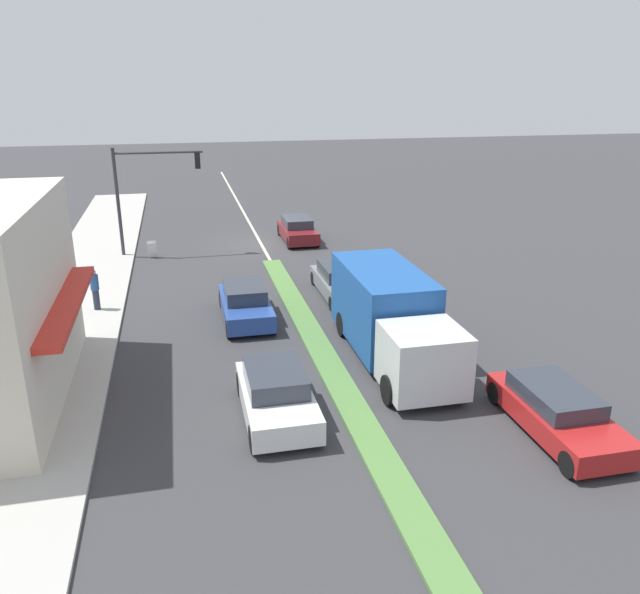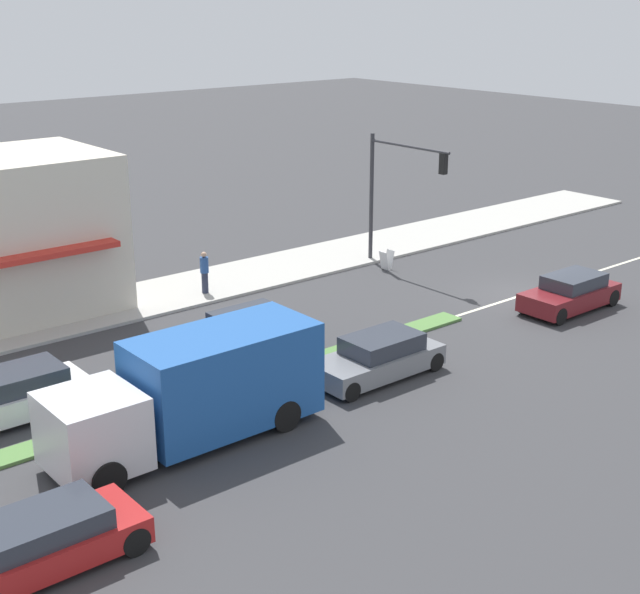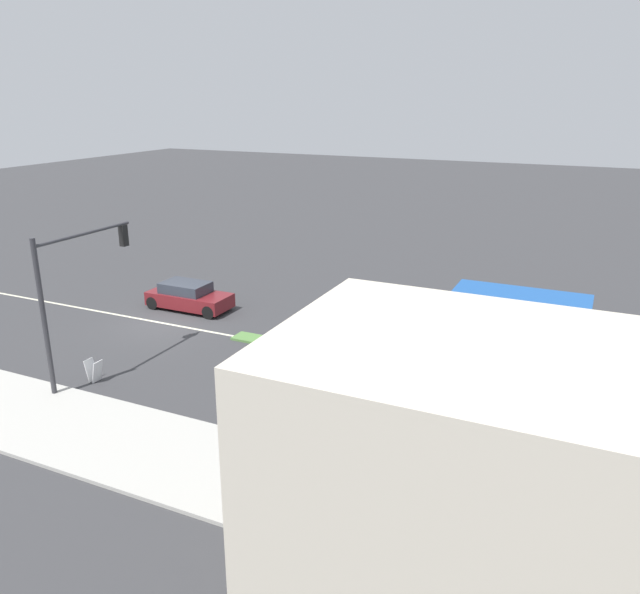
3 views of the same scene
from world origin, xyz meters
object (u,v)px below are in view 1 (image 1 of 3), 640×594
delivery_truck (391,316)px  sedan_maroon (298,230)px  traffic_signal_main (145,183)px  warning_aframe_sign (152,249)px  van_white (276,395)px  pedestrian (95,289)px  hatchback_red (557,411)px  suv_grey (341,281)px  coupe_blue (245,303)px

delivery_truck → sedan_maroon: 16.61m
sedan_maroon → traffic_signal_main: bearing=9.1°
traffic_signal_main → warning_aframe_sign: size_ratio=6.69×
van_white → sedan_maroon: van_white is taller
pedestrian → hatchback_red: 17.95m
pedestrian → delivery_truck: bearing=146.5°
hatchback_red → warning_aframe_sign: bearing=-61.6°
suv_grey → hatchback_red: (-2.80, 12.20, -0.03)m
sedan_maroon → hatchback_red: 22.35m
sedan_maroon → coupe_blue: (4.40, 11.97, 0.02)m
traffic_signal_main → warning_aframe_sign: 3.50m
sedan_maroon → suv_grey: 9.97m
warning_aframe_sign → delivery_truck: size_ratio=0.11×
sedan_maroon → suv_grey: bearing=90.0°
coupe_blue → hatchback_red: 12.49m
delivery_truck → hatchback_red: bearing=116.6°
suv_grey → coupe_blue: size_ratio=1.01×
suv_grey → hatchback_red: suv_grey is taller
traffic_signal_main → coupe_blue: bearing=110.3°
delivery_truck → sedan_maroon: (0.00, -16.59, -0.82)m
suv_grey → coupe_blue: (4.40, 2.00, 0.03)m
warning_aframe_sign → van_white: (-3.84, 17.96, 0.26)m
traffic_signal_main → sedan_maroon: bearing=-170.9°
van_white → warning_aframe_sign: bearing=-77.9°
pedestrian → sedan_maroon: bearing=-136.1°
delivery_truck → hatchback_red: (-2.80, 5.58, -0.86)m
traffic_signal_main → hatchback_red: 23.85m
pedestrian → delivery_truck: size_ratio=0.23×
delivery_truck → warning_aframe_sign: bearing=-60.9°
pedestrian → suv_grey: bearing=179.2°
traffic_signal_main → suv_grey: 12.43m
pedestrian → hatchback_red: bearing=136.5°
delivery_truck → coupe_blue: (4.40, -4.62, -0.80)m
traffic_signal_main → van_white: traffic_signal_main is taller
delivery_truck → hatchback_red: 6.30m
warning_aframe_sign → van_white: bearing=102.1°
pedestrian → coupe_blue: (-5.83, 2.15, -0.34)m
coupe_blue → sedan_maroon: bearing=-110.2°
hatchback_red → suv_grey: bearing=-77.1°
traffic_signal_main → van_white: 19.08m
delivery_truck → van_white: 5.46m
van_white → coupe_blue: size_ratio=0.94×
pedestrian → van_white: 11.50m
van_white → hatchback_red: van_white is taller
traffic_signal_main → warning_aframe_sign: traffic_signal_main is taller
pedestrian → warning_aframe_sign: (-1.99, -8.05, -0.58)m
pedestrian → coupe_blue: 6.22m
pedestrian → van_white: bearing=120.5°
coupe_blue → warning_aframe_sign: bearing=-69.4°
pedestrian → hatchback_red: (-13.03, 12.35, -0.40)m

